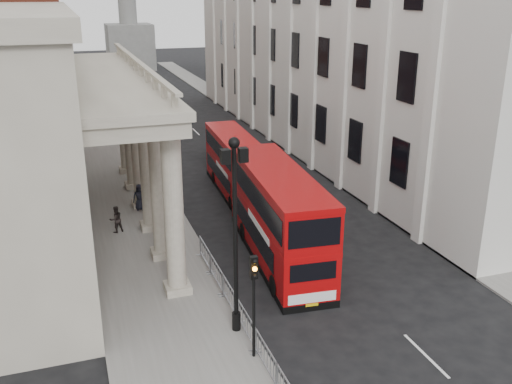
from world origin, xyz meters
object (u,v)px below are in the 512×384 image
Objects in this scene: lamp_post_mid at (164,133)px; bus_near at (278,214)px; traffic_light at (254,288)px; pedestrian_a at (149,215)px; lamp_post_north at (132,93)px; bus_far at (235,163)px; pedestrian_b at (116,219)px; lamp_post_south at (235,224)px; pedestrian_c at (139,197)px.

lamp_post_mid is 11.04m from bus_near.
lamp_post_mid is 18.11m from traffic_light.
pedestrian_a is (-1.77, -4.01, -3.94)m from lamp_post_mid.
traffic_light is 14.29m from pedestrian_a.
bus_far is at bearing -71.27° from lamp_post_north.
traffic_light is 2.65× the size of pedestrian_b.
traffic_light is 2.51× the size of pedestrian_a.
lamp_post_south is 13.27m from pedestrian_b.
traffic_light is at bearing -89.83° from lamp_post_north.
lamp_post_mid is 5.13× the size of pedestrian_b.
lamp_post_mid is 6.69m from pedestrian_b.
bus_near is at bearing -91.77° from bus_far.
traffic_light reaches higher than pedestrian_c.
lamp_post_south is 16.00m from lamp_post_mid.
lamp_post_south is at bearing -103.54° from bus_far.
bus_near is at bearing -50.67° from pedestrian_c.
pedestrian_b is at bearing -112.94° from pedestrian_c.
lamp_post_mid is 0.73× the size of bus_near.
pedestrian_a is at bearing -113.80° from lamp_post_mid.
bus_far is at bearing 90.06° from bus_near.
bus_far is at bearing 19.85° from pedestrian_c.
lamp_post_south is at bearing -76.65° from pedestrian_c.
lamp_post_north is at bearing 111.79° from bus_far.
pedestrian_c is (-6.04, 9.30, -1.56)m from bus_near.
bus_near reaches higher than bus_far.
bus_near is 6.71× the size of pedestrian_a.
traffic_light is 19.71m from bus_far.
lamp_post_mid is at bearing 39.16° from pedestrian_a.
bus_far is (5.08, 1.03, -2.76)m from lamp_post_mid.
lamp_post_mid is (0.00, 16.00, 0.00)m from lamp_post_south.
lamp_post_mid is at bearing 25.27° from pedestrian_c.
lamp_post_mid is 1.00× the size of lamp_post_north.
pedestrian_a is at bearing -81.55° from pedestrian_c.
bus_near is (4.15, 6.05, -2.37)m from lamp_post_south.
traffic_light is 14.79m from pedestrian_b.
bus_near is at bearing -80.92° from lamp_post_north.
bus_far reaches higher than pedestrian_b.
traffic_light is at bearing -101.58° from bus_far.
lamp_post_south reaches higher than bus_near.
bus_near is (4.15, -9.95, -2.37)m from lamp_post_mid.
bus_near is at bearing -72.17° from pedestrian_a.
bus_near is 10.05m from pedestrian_b.
lamp_post_mid reaches higher than pedestrian_b.
pedestrian_b is at bearing -100.57° from lamp_post_north.
lamp_post_north is at bearing 103.98° from bus_near.
lamp_post_south is at bearing -119.54° from bus_near.
lamp_post_south is 32.00m from lamp_post_north.
traffic_light is 0.37× the size of bus_near.
pedestrian_a reaches higher than pedestrian_b.
lamp_post_south is 7.71m from bus_near.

